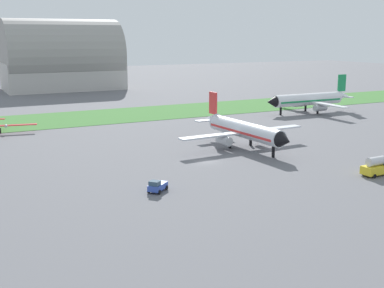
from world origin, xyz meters
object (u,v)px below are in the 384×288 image
at_px(airplane_parked_jet_far, 309,100).
at_px(pushback_tug_midfield, 157,186).
at_px(airplane_midfield_jet, 243,130).
at_px(fuel_truck_near_gate, 379,166).

bearing_deg(airplane_parked_jet_far, pushback_tug_midfield, 36.37).
distance_m(airplane_midfield_jet, airplane_parked_jet_far, 56.17).
relative_size(fuel_truck_near_gate, pushback_tug_midfield, 1.69).
bearing_deg(fuel_truck_near_gate, airplane_midfield_jet, 105.46).
bearing_deg(pushback_tug_midfield, fuel_truck_near_gate, 127.16).
bearing_deg(pushback_tug_midfield, airplane_midfield_jet, 175.05).
distance_m(airplane_parked_jet_far, fuel_truck_near_gate, 71.63).
distance_m(airplane_midfield_jet, fuel_truck_near_gate, 30.31).
distance_m(airplane_midfield_jet, pushback_tug_midfield, 35.24).
relative_size(airplane_parked_jet_far, fuel_truck_near_gate, 4.90).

